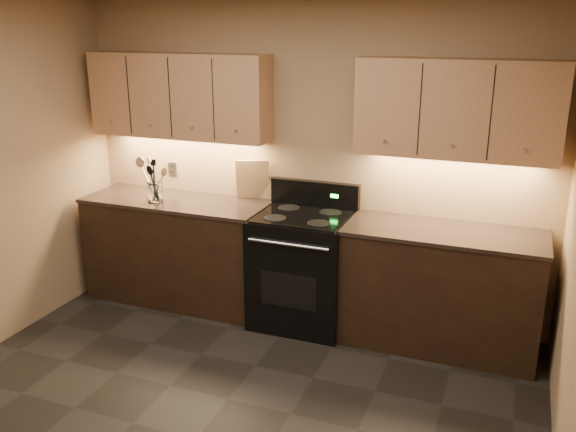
{
  "coord_description": "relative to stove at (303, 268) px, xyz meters",
  "views": [
    {
      "loc": [
        1.63,
        -2.66,
        2.39
      ],
      "look_at": [
        0.04,
        1.45,
        0.99
      ],
      "focal_mm": 38.0,
      "sensor_mm": 36.0,
      "label": 1
    }
  ],
  "objects": [
    {
      "name": "upper_cab_right",
      "position": [
        1.1,
        0.17,
        1.32
      ],
      "size": [
        1.44,
        0.3,
        0.7
      ],
      "primitive_type": "cube",
      "color": "tan",
      "rests_on": "wall_back"
    },
    {
      "name": "counter_left",
      "position": [
        -1.18,
        0.02,
        -0.01
      ],
      "size": [
        1.62,
        0.62,
        0.93
      ],
      "color": "black",
      "rests_on": "ground"
    },
    {
      "name": "black_spoon",
      "position": [
        -1.3,
        -0.07,
        0.62
      ],
      "size": [
        0.08,
        0.14,
        0.31
      ],
      "primitive_type": null,
      "rotation": [
        0.25,
        -0.03,
        -0.05
      ],
      "color": "black",
      "rests_on": "utensil_crock"
    },
    {
      "name": "cutting_board",
      "position": [
        -0.56,
        0.27,
        0.63
      ],
      "size": [
        0.3,
        0.19,
        0.36
      ],
      "primitive_type": "cube",
      "rotation": [
        0.22,
        0.0,
        0.34
      ],
      "color": "tan",
      "rests_on": "counter_left"
    },
    {
      "name": "upper_cab_left",
      "position": [
        -1.18,
        0.17,
        1.32
      ],
      "size": [
        1.6,
        0.3,
        0.7
      ],
      "primitive_type": "cube",
      "color": "tan",
      "rests_on": "wall_back"
    },
    {
      "name": "steel_skimmer",
      "position": [
        -1.29,
        -0.11,
        0.66
      ],
      "size": [
        0.27,
        0.14,
        0.38
      ],
      "primitive_type": null,
      "rotation": [
        -0.12,
        -0.51,
        -0.01
      ],
      "color": "silver",
      "rests_on": "utensil_crock"
    },
    {
      "name": "stove",
      "position": [
        0.0,
        0.0,
        0.0
      ],
      "size": [
        0.76,
        0.68,
        1.14
      ],
      "color": "black",
      "rests_on": "ground"
    },
    {
      "name": "counter_right",
      "position": [
        1.1,
        0.02,
        -0.01
      ],
      "size": [
        1.46,
        0.62,
        0.93
      ],
      "color": "black",
      "rests_on": "ground"
    },
    {
      "name": "wooden_spoon",
      "position": [
        -1.34,
        -0.09,
        0.61
      ],
      "size": [
        0.17,
        0.13,
        0.29
      ],
      "primitive_type": null,
      "rotation": [
        -0.11,
        0.42,
        0.3
      ],
      "color": "tan",
      "rests_on": "utensil_crock"
    },
    {
      "name": "steel_spatula",
      "position": [
        -1.27,
        -0.09,
        0.66
      ],
      "size": [
        0.23,
        0.16,
        0.39
      ],
      "primitive_type": null,
      "rotation": [
        -0.06,
        -0.39,
        -0.28
      ],
      "color": "silver",
      "rests_on": "utensil_crock"
    },
    {
      "name": "outlet_plate",
      "position": [
        -1.38,
        0.31,
        0.64
      ],
      "size": [
        0.08,
        0.01,
        0.12
      ],
      "primitive_type": "cube",
      "color": "#B2B5BA",
      "rests_on": "wall_back"
    },
    {
      "name": "wall_back",
      "position": [
        -0.08,
        0.32,
        0.82
      ],
      "size": [
        4.0,
        0.04,
        2.6
      ],
      "primitive_type": "cube",
      "color": "#9E7B5D",
      "rests_on": "ground"
    },
    {
      "name": "utensil_crock",
      "position": [
        -1.31,
        -0.09,
        0.53
      ],
      "size": [
        0.15,
        0.15,
        0.16
      ],
      "color": "white",
      "rests_on": "counter_left"
    },
    {
      "name": "black_turner",
      "position": [
        -1.3,
        -0.11,
        0.65
      ],
      "size": [
        0.13,
        0.16,
        0.37
      ],
      "primitive_type": null,
      "rotation": [
        -0.19,
        -0.05,
        0.27
      ],
      "color": "black",
      "rests_on": "utensil_crock"
    }
  ]
}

